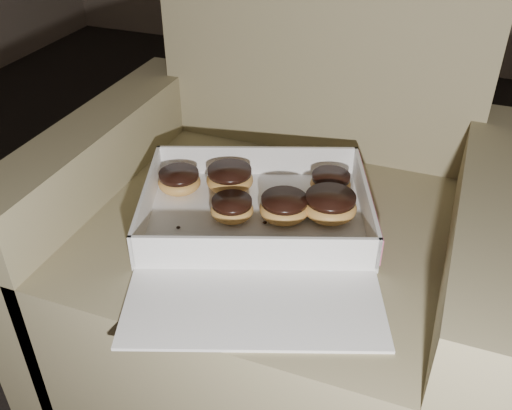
{
  "coord_description": "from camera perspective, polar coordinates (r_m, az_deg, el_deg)",
  "views": [
    {
      "loc": [
        -0.04,
        -0.35,
        0.95
      ],
      "look_at": [
        -0.32,
        0.4,
        0.4
      ],
      "focal_mm": 40.0,
      "sensor_mm": 36.0,
      "label": 1
    }
  ],
  "objects": [
    {
      "name": "donut_f",
      "position": [
        1.04,
        -7.67,
        2.4
      ],
      "size": [
        0.08,
        0.08,
        0.04
      ],
      "color": "#EBA252",
      "rests_on": "bakery_box"
    },
    {
      "name": "crumb_c",
      "position": [
        0.96,
        -2.97,
        -1.73
      ],
      "size": [
        0.01,
        0.01,
        0.0
      ],
      "primitive_type": "ellipsoid",
      "color": "black",
      "rests_on": "bakery_box"
    },
    {
      "name": "donut_e",
      "position": [
        0.96,
        2.83,
        -0.25
      ],
      "size": [
        0.08,
        0.08,
        0.04
      ],
      "color": "#EBA252",
      "rests_on": "bakery_box"
    },
    {
      "name": "bakery_box",
      "position": [
        0.95,
        0.15,
        -2.11
      ],
      "size": [
        0.5,
        0.54,
        0.06
      ],
      "rotation": [
        0.0,
        0.0,
        0.35
      ],
      "color": "white",
      "rests_on": "armchair"
    },
    {
      "name": "donut_d",
      "position": [
        0.96,
        -2.42,
        -0.34
      ],
      "size": [
        0.07,
        0.07,
        0.04
      ],
      "color": "#EBA252",
      "rests_on": "bakery_box"
    },
    {
      "name": "crumb_a",
      "position": [
        0.96,
        -7.78,
        -2.24
      ],
      "size": [
        0.01,
        0.01,
        0.0
      ],
      "primitive_type": "ellipsoid",
      "color": "black",
      "rests_on": "bakery_box"
    },
    {
      "name": "armchair",
      "position": [
        1.1,
        2.39,
        -4.39
      ],
      "size": [
        0.8,
        0.67,
        0.83
      ],
      "color": "#8C7F59",
      "rests_on": "floor"
    },
    {
      "name": "crumb_b",
      "position": [
        0.96,
        0.88,
        -1.75
      ],
      "size": [
        0.01,
        0.01,
        0.0
      ],
      "primitive_type": "ellipsoid",
      "color": "black",
      "rests_on": "bakery_box"
    },
    {
      "name": "donut_b",
      "position": [
        1.04,
        7.46,
        2.23
      ],
      "size": [
        0.07,
        0.07,
        0.04
      ],
      "color": "#EBA252",
      "rests_on": "bakery_box"
    },
    {
      "name": "donut_c",
      "position": [
        1.04,
        -2.64,
        2.66
      ],
      "size": [
        0.09,
        0.09,
        0.04
      ],
      "color": "#EBA252",
      "rests_on": "bakery_box"
    },
    {
      "name": "donut_a",
      "position": [
        0.97,
        7.42,
        -0.08
      ],
      "size": [
        0.09,
        0.09,
        0.05
      ],
      "color": "#EBA252",
      "rests_on": "bakery_box"
    },
    {
      "name": "crumb_d",
      "position": [
        0.89,
        -0.14,
        -5.14
      ],
      "size": [
        0.01,
        0.01,
        0.0
      ],
      "primitive_type": "ellipsoid",
      "color": "black",
      "rests_on": "bakery_box"
    }
  ]
}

